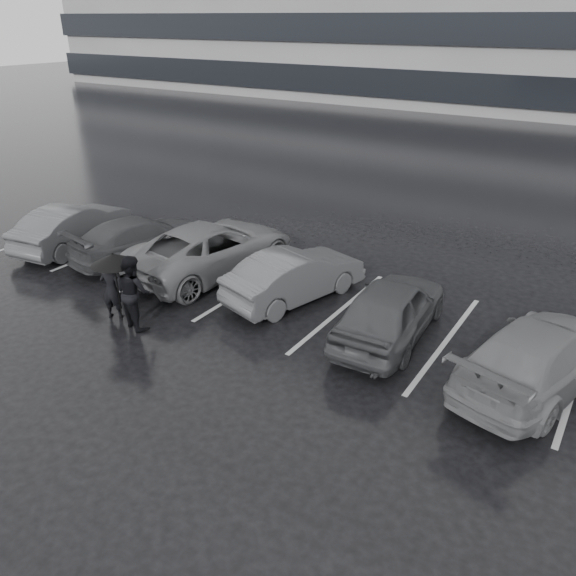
# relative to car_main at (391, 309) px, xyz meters

# --- Properties ---
(ground) EXTENTS (160.00, 160.00, 0.00)m
(ground) POSITION_rel_car_main_xyz_m (-2.16, -2.03, -0.72)
(ground) COLOR black
(ground) RESTS_ON ground
(car_main) EXTENTS (1.97, 4.32, 1.44)m
(car_main) POSITION_rel_car_main_xyz_m (0.00, 0.00, 0.00)
(car_main) COLOR black
(car_main) RESTS_ON ground
(car_west_a) EXTENTS (2.45, 4.30, 1.34)m
(car_west_a) POSITION_rel_car_main_xyz_m (-2.92, 0.46, -0.05)
(car_west_a) COLOR #2E2E30
(car_west_a) RESTS_ON ground
(car_west_b) EXTENTS (3.16, 5.61, 1.48)m
(car_west_b) POSITION_rel_car_main_xyz_m (-5.93, 0.65, 0.02)
(car_west_b) COLOR #4A494C
(car_west_b) RESTS_ON ground
(car_west_c) EXTENTS (2.53, 4.68, 1.29)m
(car_west_c) POSITION_rel_car_main_xyz_m (-8.51, 0.25, -0.08)
(car_west_c) COLOR black
(car_west_c) RESTS_ON ground
(car_west_d) EXTENTS (2.10, 4.41, 1.39)m
(car_west_d) POSITION_rel_car_main_xyz_m (-11.01, -0.26, -0.02)
(car_west_d) COLOR #2E2E30
(car_west_d) RESTS_ON ground
(car_east) EXTENTS (3.00, 5.07, 1.38)m
(car_east) POSITION_rel_car_main_xyz_m (3.30, -0.17, -0.03)
(car_east) COLOR #4A494C
(car_east) RESTS_ON ground
(pedestrian_left) EXTENTS (0.66, 0.56, 1.52)m
(pedestrian_left) POSITION_rel_car_main_xyz_m (-6.16, -2.89, 0.04)
(pedestrian_left) COLOR black
(pedestrian_left) RESTS_ON ground
(pedestrian_right) EXTENTS (1.04, 0.89, 1.84)m
(pedestrian_right) POSITION_rel_car_main_xyz_m (-5.37, -2.90, 0.20)
(pedestrian_right) COLOR black
(pedestrian_right) RESTS_ON ground
(umbrella) EXTENTS (1.07, 1.07, 1.82)m
(umbrella) POSITION_rel_car_main_xyz_m (-5.89, -2.92, 0.94)
(umbrella) COLOR black
(umbrella) RESTS_ON ground
(stall_stripes) EXTENTS (19.72, 5.00, 0.00)m
(stall_stripes) POSITION_rel_car_main_xyz_m (-2.96, 0.47, -0.72)
(stall_stripes) COLOR #9F9FA1
(stall_stripes) RESTS_ON ground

